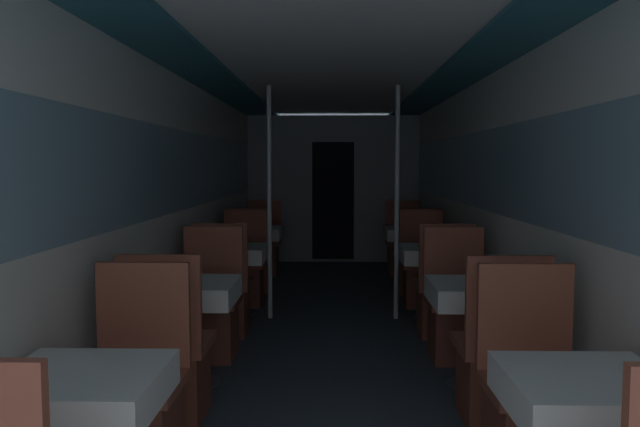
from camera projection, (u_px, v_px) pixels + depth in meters
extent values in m
cube|color=silver|center=(176.00, 208.00, 5.31)|extent=(0.05, 10.31, 2.25)
cube|color=#8CB2C6|center=(176.00, 170.00, 5.28)|extent=(0.03, 9.49, 0.69)
cube|color=silver|center=(491.00, 209.00, 5.25)|extent=(0.05, 10.31, 2.25)
cube|color=#8CB2C6|center=(491.00, 170.00, 5.23)|extent=(0.03, 9.49, 0.69)
cube|color=white|center=(333.00, 68.00, 5.19)|extent=(2.68, 10.31, 0.04)
cube|color=#2D707F|center=(202.00, 73.00, 5.21)|extent=(0.48, 9.90, 0.03)
cube|color=#2D707F|center=(465.00, 72.00, 5.17)|extent=(0.48, 9.90, 0.03)
cube|color=gray|center=(333.00, 189.00, 9.58)|extent=(2.62, 0.08, 2.25)
cube|color=black|center=(333.00, 201.00, 9.55)|extent=(0.64, 0.01, 1.80)
cube|color=#93704C|center=(81.00, 375.00, 2.37)|extent=(0.56, 0.56, 0.02)
cube|color=white|center=(81.00, 390.00, 2.37)|extent=(0.60, 0.60, 0.14)
cube|color=#9E4C38|center=(131.00, 386.00, 2.96)|extent=(0.47, 0.47, 0.05)
cube|color=#9E4C38|center=(143.00, 315.00, 3.15)|extent=(0.47, 0.04, 0.54)
cylinder|color=#4C4C51|center=(192.00, 382.00, 4.26)|extent=(0.36, 0.36, 0.01)
cylinder|color=#B7B7BC|center=(192.00, 333.00, 4.23)|extent=(0.10, 0.10, 0.67)
cube|color=#93704C|center=(191.00, 283.00, 4.21)|extent=(0.56, 0.56, 0.02)
cube|color=white|center=(191.00, 292.00, 4.21)|extent=(0.60, 0.60, 0.14)
cube|color=brown|center=(170.00, 383.00, 3.67)|extent=(0.40, 0.40, 0.42)
cube|color=#9E4C38|center=(169.00, 344.00, 3.66)|extent=(0.47, 0.47, 0.05)
cube|color=#9E4C38|center=(158.00, 303.00, 3.42)|extent=(0.47, 0.04, 0.54)
cube|color=brown|center=(209.00, 331.00, 4.81)|extent=(0.40, 0.40, 0.42)
cube|color=#9E4C38|center=(208.00, 302.00, 4.79)|extent=(0.47, 0.47, 0.05)
cube|color=#9E4C38|center=(213.00, 260.00, 4.98)|extent=(0.47, 0.04, 0.54)
cylinder|color=#4C4C51|center=(235.00, 317.00, 6.09)|extent=(0.36, 0.36, 0.01)
cylinder|color=#B7B7BC|center=(234.00, 282.00, 6.07)|extent=(0.10, 0.10, 0.67)
cube|color=#93704C|center=(234.00, 248.00, 6.04)|extent=(0.56, 0.56, 0.02)
cube|color=white|center=(234.00, 254.00, 6.05)|extent=(0.60, 0.60, 0.14)
cube|color=brown|center=(224.00, 310.00, 5.51)|extent=(0.40, 0.40, 0.42)
cube|color=#9E4C38|center=(224.00, 284.00, 5.49)|extent=(0.47, 0.47, 0.05)
cube|color=#9E4C38|center=(219.00, 255.00, 5.26)|extent=(0.47, 0.04, 0.54)
cube|color=brown|center=(243.00, 285.00, 6.65)|extent=(0.40, 0.40, 0.42)
cube|color=#9E4C38|center=(243.00, 264.00, 6.63)|extent=(0.47, 0.47, 0.05)
cube|color=#9E4C38|center=(245.00, 234.00, 6.82)|extent=(0.47, 0.04, 0.54)
cylinder|color=silver|center=(269.00, 203.00, 6.00)|extent=(0.05, 0.05, 2.25)
cylinder|color=#4C4C51|center=(258.00, 282.00, 7.93)|extent=(0.36, 0.36, 0.01)
cylinder|color=#B7B7BC|center=(257.00, 255.00, 7.90)|extent=(0.10, 0.10, 0.67)
cube|color=#93704C|center=(257.00, 228.00, 7.88)|extent=(0.56, 0.56, 0.02)
cube|color=white|center=(257.00, 233.00, 7.88)|extent=(0.60, 0.60, 0.14)
cube|color=brown|center=(252.00, 274.00, 7.35)|extent=(0.40, 0.40, 0.42)
cube|color=#9E4C38|center=(251.00, 254.00, 7.33)|extent=(0.47, 0.47, 0.05)
cube|color=#9E4C38|center=(249.00, 232.00, 7.09)|extent=(0.47, 0.04, 0.54)
cube|color=brown|center=(262.00, 259.00, 8.48)|extent=(0.40, 0.40, 0.42)
cube|color=#9E4C38|center=(262.00, 242.00, 8.46)|extent=(0.47, 0.47, 0.05)
cube|color=#9E4C38|center=(264.00, 220.00, 8.65)|extent=(0.47, 0.04, 0.54)
cube|color=#93704C|center=(587.00, 379.00, 2.33)|extent=(0.56, 0.56, 0.02)
cube|color=white|center=(587.00, 394.00, 2.33)|extent=(0.60, 0.60, 0.14)
cube|color=#9E4C38|center=(536.00, 389.00, 2.92)|extent=(0.47, 0.47, 0.05)
cube|color=#9E4C38|center=(524.00, 317.00, 3.11)|extent=(0.47, 0.04, 0.54)
cylinder|color=#4C4C51|center=(473.00, 384.00, 4.22)|extent=(0.36, 0.36, 0.01)
cylinder|color=#B7B7BC|center=(474.00, 335.00, 4.19)|extent=(0.10, 0.10, 0.67)
cube|color=#93704C|center=(475.00, 285.00, 4.17)|extent=(0.56, 0.56, 0.02)
cube|color=white|center=(475.00, 293.00, 4.17)|extent=(0.60, 0.60, 0.14)
cube|color=brown|center=(496.00, 385.00, 3.63)|extent=(0.40, 0.40, 0.42)
cube|color=#9E4C38|center=(497.00, 346.00, 3.62)|extent=(0.47, 0.47, 0.05)
cube|color=#9E4C38|center=(508.00, 304.00, 3.38)|extent=(0.47, 0.04, 0.54)
cube|color=brown|center=(457.00, 333.00, 4.77)|extent=(0.40, 0.40, 0.42)
cube|color=#9E4C38|center=(458.00, 303.00, 4.75)|extent=(0.47, 0.47, 0.05)
cube|color=#9E4C38|center=(453.00, 260.00, 4.94)|extent=(0.47, 0.04, 0.54)
cylinder|color=#4C4C51|center=(431.00, 318.00, 6.05)|extent=(0.36, 0.36, 0.01)
cylinder|color=#B7B7BC|center=(431.00, 283.00, 6.03)|extent=(0.10, 0.10, 0.67)
cube|color=#93704C|center=(432.00, 248.00, 6.00)|extent=(0.56, 0.56, 0.02)
cube|color=white|center=(432.00, 254.00, 6.01)|extent=(0.60, 0.60, 0.14)
cube|color=brown|center=(441.00, 311.00, 5.47)|extent=(0.40, 0.40, 0.42)
cube|color=#9E4C38|center=(442.00, 285.00, 5.45)|extent=(0.47, 0.47, 0.05)
cube|color=#9E4C38|center=(447.00, 255.00, 5.22)|extent=(0.47, 0.04, 0.54)
cube|color=brown|center=(423.00, 286.00, 6.61)|extent=(0.40, 0.40, 0.42)
cube|color=#9E4C38|center=(423.00, 264.00, 6.59)|extent=(0.47, 0.47, 0.05)
cube|color=#9E4C38|center=(420.00, 235.00, 6.78)|extent=(0.47, 0.04, 0.54)
cylinder|color=silver|center=(397.00, 203.00, 5.97)|extent=(0.05, 0.05, 2.25)
cylinder|color=#4C4C51|center=(408.00, 282.00, 7.89)|extent=(0.36, 0.36, 0.01)
cylinder|color=#B7B7BC|center=(408.00, 256.00, 7.86)|extent=(0.10, 0.10, 0.67)
cube|color=#93704C|center=(409.00, 229.00, 7.84)|extent=(0.56, 0.56, 0.02)
cube|color=white|center=(409.00, 233.00, 7.84)|extent=(0.60, 0.60, 0.14)
cube|color=brown|center=(414.00, 275.00, 7.31)|extent=(0.40, 0.40, 0.42)
cube|color=#9E4C38|center=(414.00, 255.00, 7.29)|extent=(0.47, 0.47, 0.05)
cube|color=#9E4C38|center=(417.00, 232.00, 7.05)|extent=(0.47, 0.04, 0.54)
cube|color=brown|center=(403.00, 260.00, 8.44)|extent=(0.40, 0.40, 0.42)
cube|color=#9E4C38|center=(403.00, 243.00, 8.42)|extent=(0.47, 0.47, 0.05)
cube|color=#9E4C38|center=(402.00, 220.00, 8.61)|extent=(0.47, 0.04, 0.54)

